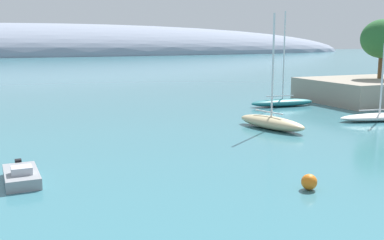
# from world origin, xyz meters

# --- Properties ---
(shore_outcrop) EXTENTS (15.31, 12.63, 2.77)m
(shore_outcrop) POSITION_xyz_m (31.11, 40.00, 1.39)
(shore_outcrop) COLOR gray
(shore_outcrop) RESTS_ON ground
(tree_clump_shore) EXTENTS (5.42, 5.42, 7.45)m
(tree_clump_shore) POSITION_xyz_m (32.89, 40.39, 7.76)
(tree_clump_shore) COLOR brown
(tree_clump_shore) RESTS_ON shore_outcrop
(distant_ridge) EXTENTS (376.02, 84.41, 32.23)m
(distant_ridge) POSITION_xyz_m (11.94, 249.12, 0.00)
(distant_ridge) COLOR gray
(distant_ridge) RESTS_ON ground
(sailboat_sand_near_shore) EXTENTS (3.77, 7.45, 9.85)m
(sailboat_sand_near_shore) POSITION_xyz_m (9.43, 29.21, 0.62)
(sailboat_sand_near_shore) COLOR #C6B284
(sailboat_sand_near_shore) RESTS_ON water
(sailboat_teal_mid_mooring) EXTENTS (8.03, 2.74, 10.82)m
(sailboat_teal_mid_mooring) POSITION_xyz_m (18.11, 40.34, 0.54)
(sailboat_teal_mid_mooring) COLOR #1E6B70
(sailboat_teal_mid_mooring) RESTS_ON water
(sailboat_white_outer_mooring) EXTENTS (8.49, 3.49, 7.34)m
(sailboat_white_outer_mooring) POSITION_xyz_m (21.22, 28.63, 0.41)
(sailboat_white_outer_mooring) COLOR white
(sailboat_white_outer_mooring) RESTS_ON water
(motorboat_grey_foreground) EXTENTS (1.84, 4.33, 1.01)m
(motorboat_grey_foreground) POSITION_xyz_m (-11.36, 21.68, 0.35)
(motorboat_grey_foreground) COLOR gray
(motorboat_grey_foreground) RESTS_ON water
(mooring_buoy_orange) EXTENTS (0.82, 0.82, 0.82)m
(mooring_buoy_orange) POSITION_xyz_m (2.25, 14.49, 0.41)
(mooring_buoy_orange) COLOR orange
(mooring_buoy_orange) RESTS_ON water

